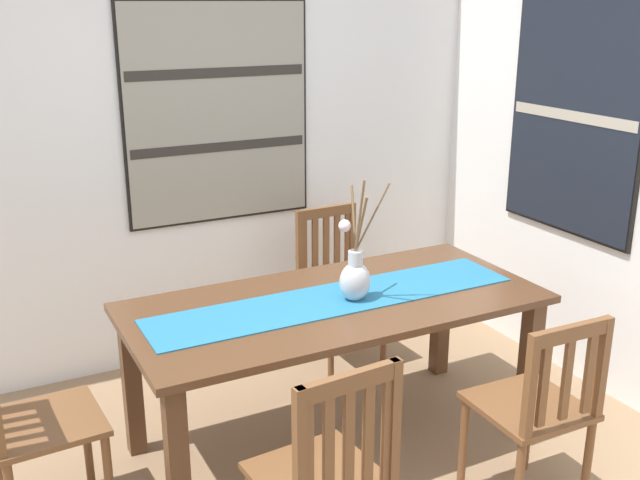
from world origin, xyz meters
The scene contains 10 objects.
wall_back centered at (0.00, 1.86, 1.35)m, with size 6.40×0.12×2.70m, color white.
dining_table centered at (0.25, 0.56, 0.65)m, with size 1.92×0.89×0.75m.
table_runner centered at (0.25, 0.56, 0.75)m, with size 1.77×0.36×0.01m, color #236B93.
centerpiece_vase centered at (0.32, 0.51, 0.87)m, with size 0.18×0.22×0.58m.
chair_0 centered at (-0.25, -0.31, 0.51)m, with size 0.45×0.45×0.96m.
chair_1 centered at (0.70, 1.38, 0.49)m, with size 0.44×0.44×0.91m.
chair_2 centered at (0.74, -0.26, 0.48)m, with size 0.43×0.43×0.91m.
chair_3 centered at (-1.12, 0.56, 0.50)m, with size 0.44×0.44×0.93m.
painting_on_back_wall centered at (0.15, 1.79, 1.45)m, with size 1.10×0.05×1.25m.
painting_on_side_wall centered at (1.79, 0.72, 1.47)m, with size 0.05×0.94×1.29m.
Camera 1 is at (-1.27, -2.23, 2.07)m, focal length 41.71 mm.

